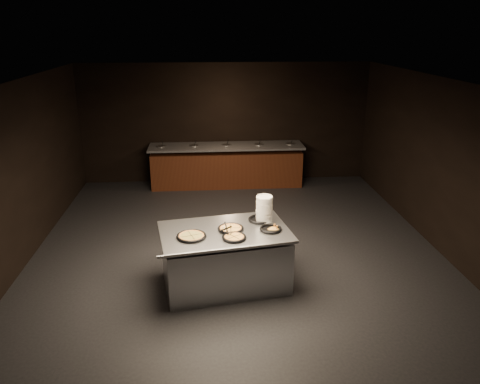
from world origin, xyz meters
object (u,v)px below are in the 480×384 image
at_px(pan_veggie_whole, 191,236).
at_px(pan_cheese_whole, 231,228).
at_px(serving_counter, 225,259).
at_px(plate_stack, 264,209).

bearing_deg(pan_veggie_whole, pan_cheese_whole, 20.93).
height_order(serving_counter, pan_veggie_whole, pan_veggie_whole).
distance_m(pan_veggie_whole, pan_cheese_whole, 0.61).
relative_size(plate_stack, pan_veggie_whole, 0.94).
relative_size(serving_counter, pan_cheese_whole, 5.30).
distance_m(serving_counter, pan_cheese_whole, 0.49).
height_order(serving_counter, pan_cheese_whole, pan_cheese_whole).
bearing_deg(serving_counter, pan_veggie_whole, -167.30).
xyz_separation_m(plate_stack, pan_cheese_whole, (-0.53, -0.28, -0.18)).
distance_m(serving_counter, plate_stack, 0.96).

